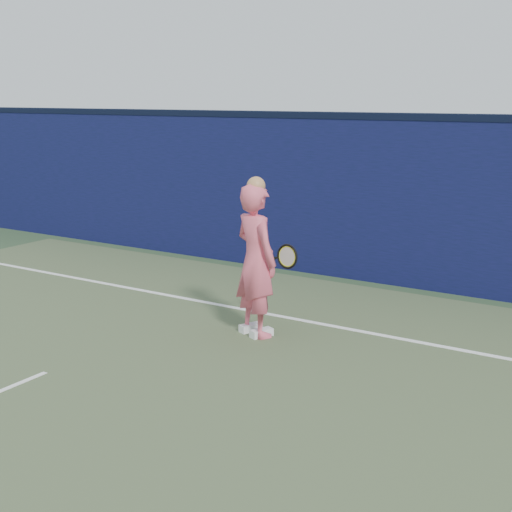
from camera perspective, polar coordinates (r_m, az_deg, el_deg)
The scene contains 4 objects.
backstop_wall at distance 11.82m, azimuth 3.45°, elevation 4.91°, with size 24.00×0.40×2.50m, color black.
wall_cap at distance 11.72m, azimuth 3.54°, elevation 11.22°, with size 24.00×0.42×0.10m, color black.
player at distance 8.51m, azimuth -0.00°, elevation -0.34°, with size 0.80×0.68×1.94m.
racket at distance 8.75m, azimuth 2.41°, elevation -0.05°, with size 0.55×0.26×0.31m.
Camera 1 is at (5.62, -3.77, 2.86)m, focal length 50.00 mm.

